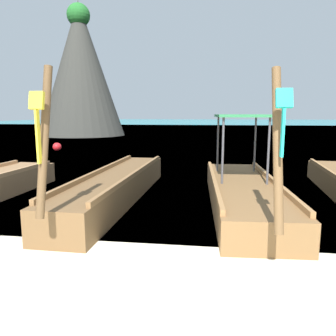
# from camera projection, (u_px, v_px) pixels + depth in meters

# --- Properties ---
(sea_water) EXTENTS (120.00, 120.00, 0.00)m
(sea_water) POSITION_uv_depth(u_px,v_px,m) (209.00, 125.00, 63.96)
(sea_water) COLOR teal
(sea_water) RESTS_ON ground
(longtail_boat_yellow_ribbon) EXTENTS (1.17, 6.60, 2.75)m
(longtail_boat_yellow_ribbon) POSITION_uv_depth(u_px,v_px,m) (116.00, 187.00, 7.96)
(longtail_boat_yellow_ribbon) COLOR brown
(longtail_boat_yellow_ribbon) RESTS_ON ground
(longtail_boat_turquoise_ribbon) EXTENTS (1.68, 6.05, 2.70)m
(longtail_boat_turquoise_ribbon) POSITION_uv_depth(u_px,v_px,m) (243.00, 191.00, 7.40)
(longtail_boat_turquoise_ribbon) COLOR brown
(longtail_boat_turquoise_ribbon) RESTS_ON ground
(karst_rock) EXTENTS (8.10, 8.00, 12.34)m
(karst_rock) POSITION_uv_depth(u_px,v_px,m) (80.00, 72.00, 31.19)
(karst_rock) COLOR #383833
(karst_rock) RESTS_ON ground
(mooring_buoy_near) EXTENTS (0.48, 0.48, 0.48)m
(mooring_buoy_near) POSITION_uv_depth(u_px,v_px,m) (57.00, 147.00, 18.37)
(mooring_buoy_near) COLOR red
(mooring_buoy_near) RESTS_ON sea_water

